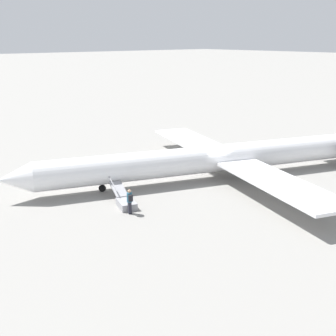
# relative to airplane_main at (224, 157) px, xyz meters

# --- Properties ---
(ground_plane) EXTENTS (600.00, 600.00, 0.00)m
(ground_plane) POSITION_rel_airplane_main_xyz_m (0.87, -0.31, -1.76)
(ground_plane) COLOR gray
(airplane_main) EXTENTS (33.95, 26.94, 5.94)m
(airplane_main) POSITION_rel_airplane_main_xyz_m (0.00, 0.00, 0.00)
(airplane_main) COLOR white
(airplane_main) RESTS_ON ground
(boarding_stairs) EXTENTS (2.28, 4.12, 1.55)m
(boarding_stairs) POSITION_rel_airplane_main_xyz_m (10.53, 0.18, -1.41)
(boarding_stairs) COLOR #99999E
(boarding_stairs) RESTS_ON ground
(passenger) EXTENTS (0.43, 0.57, 1.74)m
(passenger) POSITION_rel_airplane_main_xyz_m (11.18, 1.69, -0.76)
(passenger) COLOR #23232D
(passenger) RESTS_ON ground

